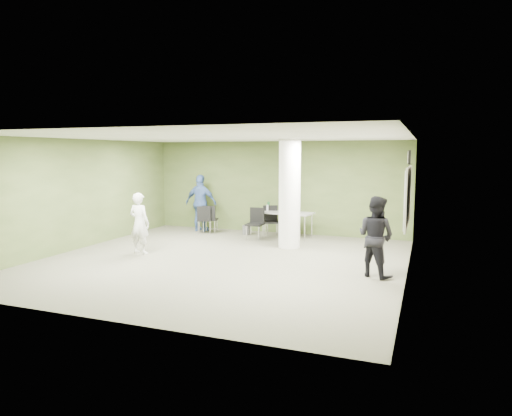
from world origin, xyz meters
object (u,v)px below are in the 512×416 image
at_px(woman_white, 139,223).
at_px(man_black, 376,237).
at_px(chair_back_left, 204,218).
at_px(folding_table, 285,214).
at_px(man_blue, 201,203).

height_order(woman_white, man_black, man_black).
height_order(chair_back_left, woman_white, woman_white).
distance_m(folding_table, man_black, 4.46).
xyz_separation_m(woman_white, man_blue, (-0.10, 3.41, 0.14)).
xyz_separation_m(chair_back_left, man_blue, (-0.31, 0.39, 0.39)).
xyz_separation_m(chair_back_left, woman_white, (-0.21, -3.02, 0.25)).
bearing_deg(woman_white, folding_table, -125.37).
height_order(folding_table, chair_back_left, folding_table).
relative_size(folding_table, woman_white, 1.11).
bearing_deg(man_black, man_blue, -4.09).
bearing_deg(man_black, chair_back_left, -2.52).
bearing_deg(folding_table, man_blue, -175.77).
xyz_separation_m(folding_table, chair_back_left, (-2.48, -0.24, -0.21)).
distance_m(man_black, man_blue, 6.69).
distance_m(folding_table, woman_white, 4.23).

